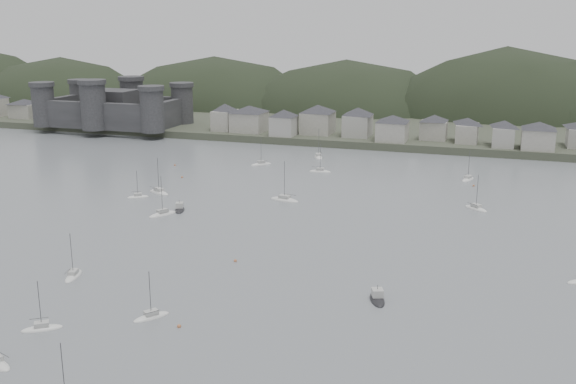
% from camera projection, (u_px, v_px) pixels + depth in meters
% --- Properties ---
extents(ground, '(900.00, 900.00, 0.00)m').
position_uv_depth(ground, '(141.00, 338.00, 106.53)').
color(ground, slate).
rests_on(ground, ground).
extents(far_shore_land, '(900.00, 250.00, 3.00)m').
position_uv_depth(far_shore_land, '(410.00, 108.00, 377.12)').
color(far_shore_land, '#383D2D').
rests_on(far_shore_land, ground).
extents(forested_ridge, '(851.55, 103.94, 102.57)m').
position_uv_depth(forested_ridge, '(411.00, 138.00, 355.32)').
color(forested_ridge, black).
rests_on(forested_ridge, ground).
extents(castle, '(66.00, 43.00, 20.00)m').
position_uv_depth(castle, '(114.00, 107.00, 305.70)').
color(castle, '#2F2F31').
rests_on(castle, far_shore_land).
extents(waterfront_town, '(451.48, 28.46, 12.92)m').
position_uv_depth(waterfront_town, '(499.00, 130.00, 257.27)').
color(waterfront_town, gray).
rests_on(waterfront_town, far_shore_land).
extents(moored_fleet, '(251.17, 176.81, 13.00)m').
position_uv_depth(moored_fleet, '(245.00, 230.00, 161.47)').
color(moored_fleet, silver).
rests_on(moored_fleet, ground).
extents(motor_launch_near, '(4.85, 7.55, 3.71)m').
position_uv_depth(motor_launch_near, '(377.00, 299.00, 121.00)').
color(motor_launch_near, black).
rests_on(motor_launch_near, ground).
extents(motor_launch_far, '(5.06, 7.47, 3.70)m').
position_uv_depth(motor_launch_far, '(180.00, 209.00, 178.59)').
color(motor_launch_far, black).
rests_on(motor_launch_far, ground).
extents(mooring_buoys, '(179.06, 128.62, 0.70)m').
position_uv_depth(mooring_buoys, '(257.00, 234.00, 158.55)').
color(mooring_buoys, '#B8693D').
rests_on(mooring_buoys, ground).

